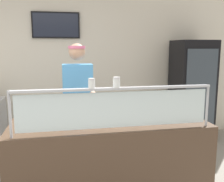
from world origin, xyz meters
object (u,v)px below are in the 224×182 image
(pepper_flake_shaker, at_px, (116,83))
(worker_figure, at_px, (78,102))
(parmesan_shaker, at_px, (92,84))
(drink_fridge, at_px, (192,91))
(pizza_tray, at_px, (94,118))
(pizza_server, at_px, (93,116))

(pepper_flake_shaker, xyz_separation_m, worker_figure, (-0.27, 1.08, -0.39))
(parmesan_shaker, bearing_deg, drink_fridge, 44.63)
(pizza_tray, relative_size, parmesan_shaker, 4.66)
(drink_fridge, bearing_deg, pizza_tray, -141.48)
(pizza_tray, xyz_separation_m, drink_fridge, (2.00, 1.59, -0.05))
(pizza_server, distance_m, parmesan_shaker, 0.60)
(pizza_server, bearing_deg, worker_figure, 115.73)
(worker_figure, bearing_deg, pizza_tray, -79.08)
(pizza_server, bearing_deg, drink_fridge, 54.34)
(pizza_server, bearing_deg, pizza_tray, 92.43)
(worker_figure, bearing_deg, pizza_server, -79.81)
(parmesan_shaker, height_order, pepper_flake_shaker, pepper_flake_shaker)
(pepper_flake_shaker, distance_m, drink_fridge, 2.79)
(pizza_tray, height_order, worker_figure, worker_figure)
(parmesan_shaker, xyz_separation_m, pepper_flake_shaker, (0.22, 0.00, 0.00))
(pizza_server, xyz_separation_m, parmesan_shaker, (-0.06, -0.43, 0.41))
(pepper_flake_shaker, height_order, drink_fridge, drink_fridge)
(pizza_server, bearing_deg, pepper_flake_shaker, -54.23)
(pizza_server, height_order, parmesan_shaker, parmesan_shaker)
(pizza_tray, bearing_deg, pizza_server, -103.11)
(pizza_server, distance_m, worker_figure, 0.66)
(pizza_tray, height_order, pizza_server, pizza_server)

